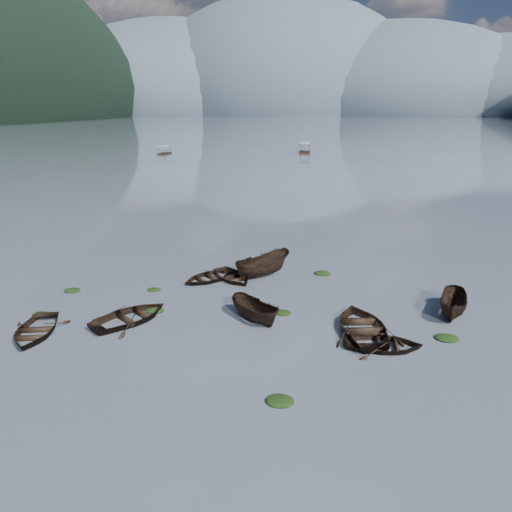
# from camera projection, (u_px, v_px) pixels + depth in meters

# --- Properties ---
(ground_plane) EXTENTS (2400.00, 2400.00, 0.00)m
(ground_plane) POSITION_uv_depth(u_px,v_px,m) (222.00, 384.00, 19.78)
(ground_plane) COLOR slate
(haze_mtn_a) EXTENTS (520.00, 520.00, 280.00)m
(haze_mtn_a) POSITION_uv_depth(u_px,v_px,m) (180.00, 114.00, 899.63)
(haze_mtn_a) COLOR #475666
(haze_mtn_a) RESTS_ON ground
(haze_mtn_b) EXTENTS (520.00, 520.00, 340.00)m
(haze_mtn_b) POSITION_uv_depth(u_px,v_px,m) (282.00, 114.00, 876.33)
(haze_mtn_b) COLOR #475666
(haze_mtn_b) RESTS_ON ground
(haze_mtn_c) EXTENTS (520.00, 520.00, 260.00)m
(haze_mtn_c) POSITION_uv_depth(u_px,v_px,m) (388.00, 115.00, 853.04)
(haze_mtn_c) COLOR #475666
(haze_mtn_c) RESTS_ON ground
(haze_mtn_d) EXTENTS (520.00, 520.00, 220.00)m
(haze_mtn_d) POSITION_uv_depth(u_px,v_px,m) (489.00, 115.00, 832.07)
(haze_mtn_d) COLOR #475666
(haze_mtn_d) RESTS_ON ground
(rowboat_0) EXTENTS (3.81, 4.70, 0.86)m
(rowboat_0) POSITION_uv_depth(u_px,v_px,m) (36.00, 334.00, 24.16)
(rowboat_0) COLOR black
(rowboat_0) RESTS_ON ground
(rowboat_1) EXTENTS (5.35, 5.56, 0.94)m
(rowboat_1) POSITION_uv_depth(u_px,v_px,m) (131.00, 321.00, 25.68)
(rowboat_1) COLOR black
(rowboat_1) RESTS_ON ground
(rowboat_2) EXTENTS (3.68, 3.67, 1.46)m
(rowboat_2) POSITION_uv_depth(u_px,v_px,m) (255.00, 320.00, 25.81)
(rowboat_2) COLOR black
(rowboat_2) RESTS_ON ground
(rowboat_3) EXTENTS (4.32, 5.52, 1.04)m
(rowboat_3) POSITION_uv_depth(u_px,v_px,m) (362.00, 332.00, 24.44)
(rowboat_3) COLOR black
(rowboat_3) RESTS_ON ground
(rowboat_4) EXTENTS (3.88, 2.80, 0.80)m
(rowboat_4) POSITION_uv_depth(u_px,v_px,m) (384.00, 348.00, 22.77)
(rowboat_4) COLOR black
(rowboat_4) RESTS_ON ground
(rowboat_5) EXTENTS (2.64, 4.19, 1.52)m
(rowboat_5) POSITION_uv_depth(u_px,v_px,m) (452.00, 314.00, 26.53)
(rowboat_5) COLOR black
(rowboat_5) RESTS_ON ground
(rowboat_6) EXTENTS (4.62, 4.77, 0.81)m
(rowboat_6) POSITION_uv_depth(u_px,v_px,m) (232.00, 279.00, 31.95)
(rowboat_6) COLOR black
(rowboat_6) RESTS_ON ground
(rowboat_7) EXTENTS (4.67, 4.73, 0.80)m
(rowboat_7) POSITION_uv_depth(u_px,v_px,m) (208.00, 280.00, 31.82)
(rowboat_7) COLOR black
(rowboat_7) RESTS_ON ground
(rowboat_8) EXTENTS (4.59, 4.65, 1.83)m
(rowboat_8) POSITION_uv_depth(u_px,v_px,m) (263.00, 275.00, 32.69)
(rowboat_8) COLOR black
(rowboat_8) RESTS_ON ground
(weed_clump_0) EXTENTS (1.01, 0.83, 0.22)m
(weed_clump_0) POSITION_uv_depth(u_px,v_px,m) (41.00, 315.00, 26.40)
(weed_clump_0) COLOR black
(weed_clump_0) RESTS_ON ground
(weed_clump_1) EXTENTS (1.11, 0.88, 0.24)m
(weed_clump_1) POSITION_uv_depth(u_px,v_px,m) (155.00, 311.00, 26.89)
(weed_clump_1) COLOR black
(weed_clump_1) RESTS_ON ground
(weed_clump_2) EXTENTS (1.18, 0.95, 0.26)m
(weed_clump_2) POSITION_uv_depth(u_px,v_px,m) (280.00, 402.00, 18.58)
(weed_clump_2) COLOR black
(weed_clump_2) RESTS_ON ground
(weed_clump_3) EXTENTS (0.98, 0.82, 0.22)m
(weed_clump_3) POSITION_uv_depth(u_px,v_px,m) (283.00, 313.00, 26.61)
(weed_clump_3) COLOR black
(weed_clump_3) RESTS_ON ground
(weed_clump_4) EXTENTS (1.22, 0.97, 0.25)m
(weed_clump_4) POSITION_uv_depth(u_px,v_px,m) (447.00, 339.00, 23.66)
(weed_clump_4) COLOR black
(weed_clump_4) RESTS_ON ground
(weed_clump_5) EXTENTS (1.08, 0.87, 0.23)m
(weed_clump_5) POSITION_uv_depth(u_px,v_px,m) (72.00, 291.00, 29.86)
(weed_clump_5) COLOR black
(weed_clump_5) RESTS_ON ground
(weed_clump_6) EXTENTS (0.92, 0.77, 0.19)m
(weed_clump_6) POSITION_uv_depth(u_px,v_px,m) (154.00, 290.00, 30.00)
(weed_clump_6) COLOR black
(weed_clump_6) RESTS_ON ground
(weed_clump_7) EXTENTS (1.19, 0.95, 0.26)m
(weed_clump_7) POSITION_uv_depth(u_px,v_px,m) (322.00, 274.00, 32.94)
(weed_clump_7) COLOR black
(weed_clump_7) RESTS_ON ground
(pontoon_left) EXTENTS (2.33, 5.46, 2.08)m
(pontoon_left) POSITION_uv_depth(u_px,v_px,m) (165.00, 154.00, 118.69)
(pontoon_left) COLOR black
(pontoon_left) RESTS_ON ground
(pontoon_centre) EXTENTS (2.98, 6.83, 2.59)m
(pontoon_centre) POSITION_uv_depth(u_px,v_px,m) (305.00, 153.00, 122.03)
(pontoon_centre) COLOR black
(pontoon_centre) RESTS_ON ground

